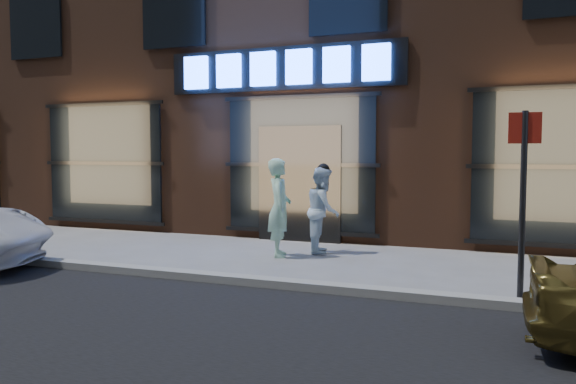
% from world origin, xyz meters
% --- Properties ---
extents(ground, '(90.00, 90.00, 0.00)m').
position_xyz_m(ground, '(0.00, 0.00, 0.00)').
color(ground, slate).
rests_on(ground, ground).
extents(curb, '(60.00, 0.25, 0.12)m').
position_xyz_m(curb, '(0.00, 0.00, 0.06)').
color(curb, gray).
rests_on(curb, ground).
extents(storefront_building, '(30.20, 8.28, 10.30)m').
position_xyz_m(storefront_building, '(-0.00, 7.99, 5.15)').
color(storefront_building, '#54301E').
rests_on(storefront_building, ground).
extents(man_bowtie, '(0.63, 0.75, 1.75)m').
position_xyz_m(man_bowtie, '(0.25, 2.18, 0.87)').
color(man_bowtie, '#C1FEE6').
rests_on(man_bowtie, ground).
extents(man_cap, '(0.76, 0.89, 1.59)m').
position_xyz_m(man_cap, '(0.86, 2.84, 0.79)').
color(man_cap, white).
rests_on(man_cap, ground).
extents(sign_post, '(0.38, 0.07, 2.35)m').
position_xyz_m(sign_post, '(4.19, 0.34, 1.42)').
color(sign_post, '#262628').
rests_on(sign_post, ground).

